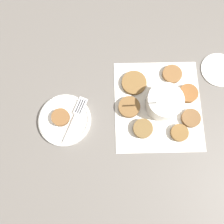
# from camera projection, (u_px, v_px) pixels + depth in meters

# --- Properties ---
(ground_plane) EXTENTS (4.00, 4.00, 0.00)m
(ground_plane) POSITION_uv_depth(u_px,v_px,m) (151.00, 106.00, 0.74)
(ground_plane) COLOR #605B56
(napkin) EXTENTS (0.33, 0.31, 0.00)m
(napkin) POSITION_uv_depth(u_px,v_px,m) (158.00, 106.00, 0.73)
(napkin) COLOR silver
(napkin) RESTS_ON ground_plane
(sauce_bowl) EXTENTS (0.12, 0.11, 0.12)m
(sauce_bowl) POSITION_uv_depth(u_px,v_px,m) (164.00, 103.00, 0.71)
(sauce_bowl) COLOR white
(sauce_bowl) RESTS_ON napkin
(fritter_0) EXTENTS (0.08, 0.08, 0.01)m
(fritter_0) POSITION_uv_depth(u_px,v_px,m) (134.00, 83.00, 0.75)
(fritter_0) COLOR brown
(fritter_0) RESTS_ON napkin
(fritter_1) EXTENTS (0.06, 0.06, 0.02)m
(fritter_1) POSITION_uv_depth(u_px,v_px,m) (179.00, 133.00, 0.70)
(fritter_1) COLOR brown
(fritter_1) RESTS_ON napkin
(fritter_2) EXTENTS (0.06, 0.06, 0.02)m
(fritter_2) POSITION_uv_depth(u_px,v_px,m) (143.00, 129.00, 0.70)
(fritter_2) COLOR brown
(fritter_2) RESTS_ON napkin
(fritter_3) EXTENTS (0.07, 0.07, 0.01)m
(fritter_3) POSITION_uv_depth(u_px,v_px,m) (172.00, 74.00, 0.75)
(fritter_3) COLOR brown
(fritter_3) RESTS_ON napkin
(fritter_4) EXTENTS (0.06, 0.06, 0.02)m
(fritter_4) POSITION_uv_depth(u_px,v_px,m) (188.00, 93.00, 0.73)
(fritter_4) COLOR brown
(fritter_4) RESTS_ON napkin
(fritter_5) EXTENTS (0.06, 0.06, 0.01)m
(fritter_5) POSITION_uv_depth(u_px,v_px,m) (191.00, 118.00, 0.72)
(fritter_5) COLOR brown
(fritter_5) RESTS_ON napkin
(fritter_6) EXTENTS (0.07, 0.07, 0.02)m
(fritter_6) POSITION_uv_depth(u_px,v_px,m) (129.00, 108.00, 0.72)
(fritter_6) COLOR brown
(fritter_6) RESTS_ON napkin
(serving_plate) EXTENTS (0.17, 0.17, 0.02)m
(serving_plate) POSITION_uv_depth(u_px,v_px,m) (65.00, 120.00, 0.71)
(serving_plate) COLOR white
(serving_plate) RESTS_ON ground_plane
(fritter_on_plate) EXTENTS (0.06, 0.06, 0.02)m
(fritter_on_plate) POSITION_uv_depth(u_px,v_px,m) (61.00, 117.00, 0.70)
(fritter_on_plate) COLOR brown
(fritter_on_plate) RESTS_ON serving_plate
(fork) EXTENTS (0.15, 0.09, 0.00)m
(fork) POSITION_uv_depth(u_px,v_px,m) (77.00, 115.00, 0.71)
(fork) COLOR silver
(fork) RESTS_ON serving_plate
(extra_saucer) EXTENTS (0.13, 0.13, 0.01)m
(extra_saucer) POSITION_uv_depth(u_px,v_px,m) (219.00, 70.00, 0.77)
(extra_saucer) COLOR white
(extra_saucer) RESTS_ON ground_plane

